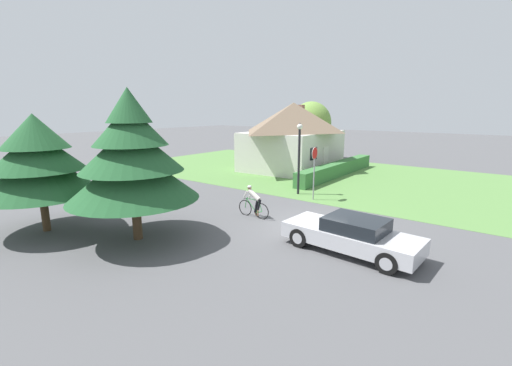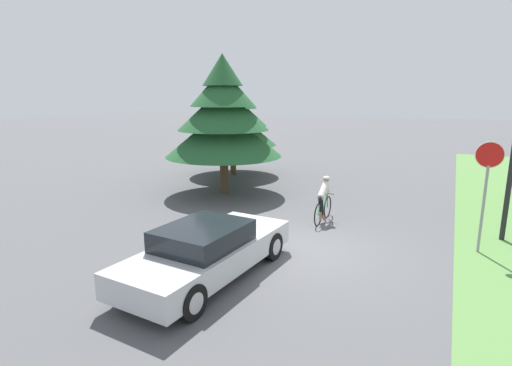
% 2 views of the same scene
% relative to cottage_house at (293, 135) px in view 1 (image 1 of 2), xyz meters
% --- Properties ---
extents(ground_plane, '(140.00, 140.00, 0.00)m').
position_rel_cottage_house_xyz_m(ground_plane, '(-12.43, -8.38, -2.84)').
color(ground_plane, '#515154').
extents(grass_verge_right, '(16.00, 36.00, 0.01)m').
position_rel_cottage_house_xyz_m(grass_verge_right, '(-0.91, -4.38, -2.84)').
color(grass_verge_right, '#568442').
rests_on(grass_verge_right, ground).
extents(cottage_house, '(9.56, 6.95, 5.48)m').
position_rel_cottage_house_xyz_m(cottage_house, '(0.00, 0.00, 0.00)').
color(cottage_house, beige).
rests_on(cottage_house, ground).
extents(hedge_row, '(11.42, 0.90, 1.01)m').
position_rel_cottage_house_xyz_m(hedge_row, '(-0.95, -4.51, -2.34)').
color(hedge_row, '#387038').
rests_on(hedge_row, ground).
extents(sedan_left_lane, '(2.08, 4.81, 1.27)m').
position_rel_cottage_house_xyz_m(sedan_left_lane, '(-13.94, -10.82, -2.22)').
color(sedan_left_lane, '#BCBCC1').
rests_on(sedan_left_lane, ground).
extents(cyclist, '(0.44, 1.74, 1.50)m').
position_rel_cottage_house_xyz_m(cyclist, '(-12.82, -5.67, -2.13)').
color(cyclist, black).
rests_on(cyclist, ground).
extents(stop_sign, '(0.67, 0.07, 2.93)m').
position_rel_cottage_house_xyz_m(stop_sign, '(-8.35, -6.40, -0.80)').
color(stop_sign, gray).
rests_on(stop_sign, ground).
extents(street_lamp, '(0.32, 0.32, 4.18)m').
position_rel_cottage_house_xyz_m(street_lamp, '(-7.69, -5.06, -0.24)').
color(street_lamp, black).
rests_on(street_lamp, ground).
extents(conifer_tall_near, '(4.79, 4.79, 5.69)m').
position_rel_cottage_house_xyz_m(conifer_tall_near, '(-17.70, -3.77, 0.33)').
color(conifer_tall_near, '#4C3823').
rests_on(conifer_tall_near, ground).
extents(conifer_tall_far, '(4.47, 4.47, 4.76)m').
position_rel_cottage_house_xyz_m(conifer_tall_far, '(-19.43, 0.04, 0.09)').
color(conifer_tall_far, '#4C3823').
rests_on(conifer_tall_far, ground).
extents(deciduous_tree_right, '(3.98, 3.98, 5.70)m').
position_rel_cottage_house_xyz_m(deciduous_tree_right, '(6.07, 1.60, 0.76)').
color(deciduous_tree_right, '#4C3823').
rests_on(deciduous_tree_right, ground).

